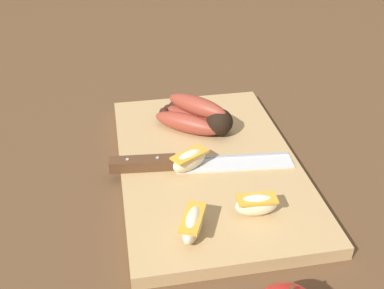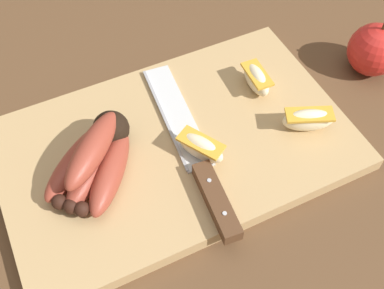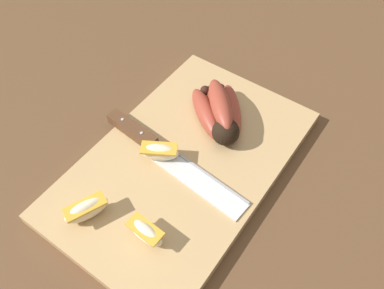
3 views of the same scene
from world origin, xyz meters
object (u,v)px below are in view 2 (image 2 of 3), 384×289
Objects in this scene: apple_wedge_near at (198,148)px; whole_apple at (375,50)px; banana_bunch at (95,158)px; apple_wedge_far at (308,120)px; chefs_knife at (201,168)px; apple_wedge_middle at (256,79)px.

apple_wedge_near is 0.75× the size of whole_apple.
whole_apple is (-0.42, -0.01, -0.01)m from banana_bunch.
whole_apple is at bearing -157.05° from apple_wedge_far.
banana_bunch is at bearing -17.00° from apple_wedge_near.
apple_wedge_near is (-0.01, -0.02, 0.01)m from chefs_knife.
apple_wedge_near is 0.14m from apple_wedge_middle.
banana_bunch is 0.12m from apple_wedge_near.
banana_bunch is 2.02× the size of apple_wedge_far.
whole_apple is (-0.18, 0.02, 0.00)m from apple_wedge_middle.
banana_bunch is 0.12m from chefs_knife.
banana_bunch is 0.27m from apple_wedge_far.
apple_wedge_far is 0.17m from whole_apple.
apple_wedge_far is at bearing 171.78° from apple_wedge_near.
apple_wedge_far is at bearing -179.89° from chefs_knife.
banana_bunch is 1.59× the size of whole_apple.
apple_wedge_near is at bearing 163.00° from banana_bunch.
apple_wedge_middle is 0.67× the size of whole_apple.
apple_wedge_near and apple_wedge_middle have the same top height.
chefs_knife is (-0.11, 0.06, -0.02)m from banana_bunch.
chefs_knife is 0.16m from apple_wedge_middle.
apple_wedge_middle is at bearing -144.92° from chefs_knife.
apple_wedge_middle is (-0.24, -0.03, -0.01)m from banana_bunch.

